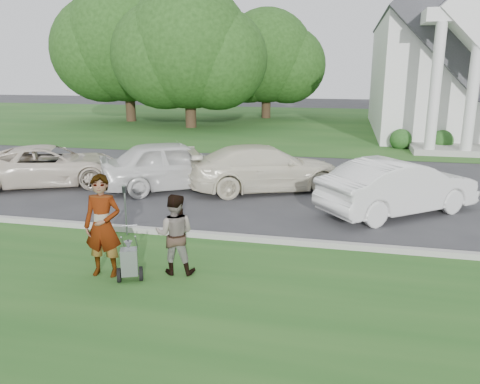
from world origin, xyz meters
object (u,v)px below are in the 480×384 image
(person_right, at_px, (175,235))
(car_c, at_px, (265,168))
(tree_far, at_px, (127,46))
(car_b, at_px, (174,165))
(tree_back, at_px, (267,60))
(parking_meter_near, at_px, (125,204))
(church, at_px, (455,37))
(tree_left, at_px, (189,52))
(striping_cart, at_px, (129,263))
(person_left, at_px, (103,227))
(car_d, at_px, (398,187))
(car_a, at_px, (50,166))

(person_right, xyz_separation_m, car_c, (0.58, 6.99, -0.05))
(tree_far, bearing_deg, car_b, -60.85)
(person_right, bearing_deg, tree_far, -71.93)
(car_c, bearing_deg, tree_back, -16.69)
(car_c, bearing_deg, parking_meter_near, 127.84)
(church, distance_m, tree_back, 14.77)
(church, distance_m, parking_meter_near, 25.99)
(person_right, bearing_deg, car_b, -78.54)
(tree_left, bearing_deg, striping_cart, -74.05)
(tree_left, distance_m, car_b, 18.31)
(tree_back, xyz_separation_m, car_c, (4.17, -24.49, -3.98))
(tree_back, bearing_deg, striping_cart, -84.89)
(tree_far, height_order, person_left, tree_far)
(striping_cart, xyz_separation_m, parking_meter_near, (-1.20, 2.34, 0.41))
(striping_cart, distance_m, car_d, 7.86)
(tree_left, xyz_separation_m, tree_far, (-6.00, 3.00, 0.58))
(tree_left, height_order, striping_cart, tree_left)
(tree_far, bearing_deg, car_c, -53.98)
(striping_cart, relative_size, parking_meter_near, 0.81)
(tree_far, bearing_deg, person_left, -65.43)
(church, distance_m, car_a, 25.25)
(car_b, relative_size, car_d, 1.05)
(person_left, bearing_deg, tree_left, 98.96)
(car_c, bearing_deg, tree_left, 0.01)
(tree_left, relative_size, person_left, 5.31)
(church, bearing_deg, car_c, -116.65)
(parking_meter_near, relative_size, car_d, 0.27)
(tree_far, distance_m, car_a, 22.14)
(tree_far, height_order, car_c, tree_far)
(tree_back, bearing_deg, person_right, -83.50)
(car_b, xyz_separation_m, car_c, (3.00, 0.54, -0.08))
(tree_far, height_order, striping_cart, tree_far)
(parking_meter_near, bearing_deg, car_c, 64.19)
(tree_far, relative_size, tree_back, 1.21)
(person_right, distance_m, car_c, 7.01)
(person_left, xyz_separation_m, car_c, (1.88, 7.39, -0.25))
(tree_far, xyz_separation_m, car_a, (6.76, -20.48, -4.99))
(tree_back, height_order, car_a, tree_back)
(person_right, bearing_deg, car_a, -50.41)
(tree_left, bearing_deg, person_right, -72.09)
(striping_cart, bearing_deg, parking_meter_near, 94.12)
(tree_left, bearing_deg, tree_back, 63.43)
(striping_cart, bearing_deg, person_left, 143.28)
(tree_left, distance_m, car_c, 18.92)
(striping_cart, distance_m, car_a, 8.95)
(tree_back, bearing_deg, parking_meter_near, -86.80)
(person_right, bearing_deg, church, -120.06)
(parking_meter_near, xyz_separation_m, car_a, (-4.90, 4.20, -0.09))
(car_d, bearing_deg, person_left, 94.66)
(church, height_order, car_a, church)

